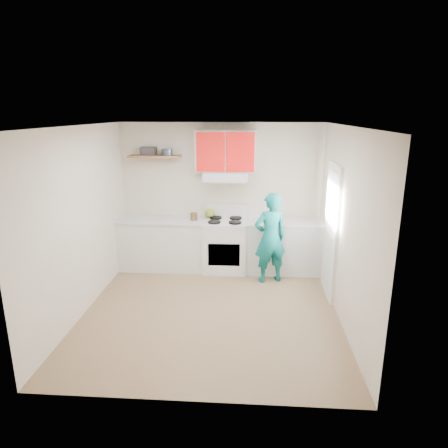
# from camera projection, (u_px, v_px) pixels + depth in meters

# --- Properties ---
(floor) EXTENTS (3.80, 3.80, 0.00)m
(floor) POSITION_uv_depth(u_px,v_px,m) (211.00, 310.00, 5.81)
(floor) COLOR brown
(floor) RESTS_ON ground
(ceiling) EXTENTS (3.60, 3.80, 0.04)m
(ceiling) POSITION_uv_depth(u_px,v_px,m) (209.00, 126.00, 5.11)
(ceiling) COLOR white
(ceiling) RESTS_ON floor
(back_wall) EXTENTS (3.60, 0.04, 2.60)m
(back_wall) POSITION_uv_depth(u_px,v_px,m) (221.00, 196.00, 7.29)
(back_wall) COLOR beige
(back_wall) RESTS_ON floor
(front_wall) EXTENTS (3.60, 0.04, 2.60)m
(front_wall) POSITION_uv_depth(u_px,v_px,m) (189.00, 281.00, 3.64)
(front_wall) COLOR beige
(front_wall) RESTS_ON floor
(left_wall) EXTENTS (0.04, 3.80, 2.60)m
(left_wall) POSITION_uv_depth(u_px,v_px,m) (82.00, 222.00, 5.58)
(left_wall) COLOR beige
(left_wall) RESTS_ON floor
(right_wall) EXTENTS (0.04, 3.80, 2.60)m
(right_wall) POSITION_uv_depth(u_px,v_px,m) (345.00, 227.00, 5.34)
(right_wall) COLOR beige
(right_wall) RESTS_ON floor
(door) EXTENTS (0.05, 0.85, 2.05)m
(door) POSITION_uv_depth(u_px,v_px,m) (331.00, 231.00, 6.09)
(door) COLOR white
(door) RESTS_ON floor
(door_glass) EXTENTS (0.01, 0.55, 0.95)m
(door_glass) POSITION_uv_depth(u_px,v_px,m) (332.00, 204.00, 5.98)
(door_glass) COLOR white
(door_glass) RESTS_ON door
(counter_left) EXTENTS (1.52, 0.60, 0.90)m
(counter_left) POSITION_uv_depth(u_px,v_px,m) (163.00, 244.00, 7.30)
(counter_left) COLOR silver
(counter_left) RESTS_ON floor
(counter_right) EXTENTS (1.32, 0.60, 0.90)m
(counter_right) POSITION_uv_depth(u_px,v_px,m) (283.00, 247.00, 7.15)
(counter_right) COLOR silver
(counter_right) RESTS_ON floor
(stove) EXTENTS (0.76, 0.65, 0.92)m
(stove) POSITION_uv_depth(u_px,v_px,m) (225.00, 246.00, 7.20)
(stove) COLOR white
(stove) RESTS_ON floor
(range_hood) EXTENTS (0.76, 0.44, 0.15)m
(range_hood) POSITION_uv_depth(u_px,v_px,m) (226.00, 176.00, 6.96)
(range_hood) COLOR silver
(range_hood) RESTS_ON back_wall
(upper_cabinets) EXTENTS (1.02, 0.33, 0.70)m
(upper_cabinets) POSITION_uv_depth(u_px,v_px,m) (226.00, 151.00, 6.90)
(upper_cabinets) COLOR red
(upper_cabinets) RESTS_ON back_wall
(shelf) EXTENTS (0.90, 0.30, 0.04)m
(shelf) POSITION_uv_depth(u_px,v_px,m) (155.00, 156.00, 7.03)
(shelf) COLOR brown
(shelf) RESTS_ON back_wall
(books) EXTENTS (0.27, 0.20, 0.14)m
(books) POSITION_uv_depth(u_px,v_px,m) (149.00, 151.00, 7.04)
(books) COLOR #363034
(books) RESTS_ON shelf
(tin) EXTENTS (0.21, 0.21, 0.12)m
(tin) POSITION_uv_depth(u_px,v_px,m) (167.00, 152.00, 6.96)
(tin) COLOR #333D4C
(tin) RESTS_ON shelf
(kettle) EXTENTS (0.21, 0.21, 0.16)m
(kettle) POSITION_uv_depth(u_px,v_px,m) (210.00, 213.00, 7.27)
(kettle) COLOR olive
(kettle) RESTS_ON stove
(crock) EXTENTS (0.16, 0.16, 0.15)m
(crock) POSITION_uv_depth(u_px,v_px,m) (194.00, 217.00, 7.10)
(crock) COLOR #4A3820
(crock) RESTS_ON counter_left
(cutting_board) EXTENTS (0.28, 0.21, 0.02)m
(cutting_board) POSITION_uv_depth(u_px,v_px,m) (271.00, 224.00, 6.94)
(cutting_board) COLOR olive
(cutting_board) RESTS_ON counter_right
(silicone_mat) EXTENTS (0.34, 0.29, 0.01)m
(silicone_mat) POSITION_uv_depth(u_px,v_px,m) (309.00, 224.00, 6.94)
(silicone_mat) COLOR red
(silicone_mat) RESTS_ON counter_right
(person) EXTENTS (0.65, 0.54, 1.53)m
(person) POSITION_uv_depth(u_px,v_px,m) (270.00, 238.00, 6.63)
(person) COLOR #0C6F6E
(person) RESTS_ON floor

